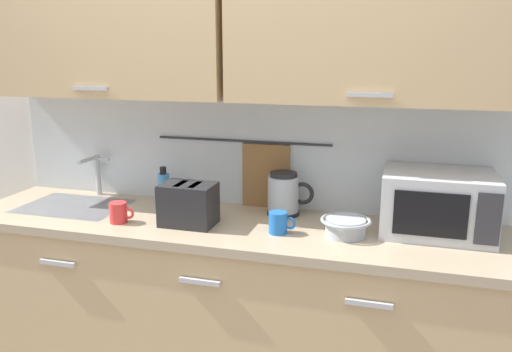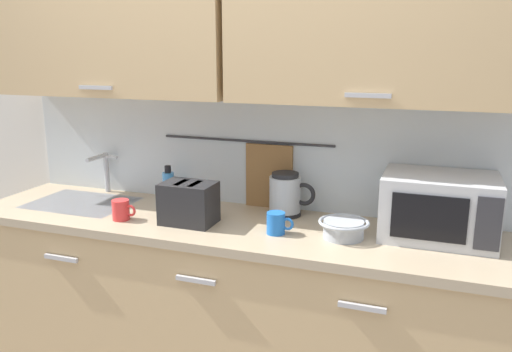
# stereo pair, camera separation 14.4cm
# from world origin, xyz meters

# --- Properties ---
(counter_unit) EXTENTS (2.53, 0.64, 0.90)m
(counter_unit) POSITION_xyz_m (-0.01, 0.30, 0.46)
(counter_unit) COLOR tan
(counter_unit) RESTS_ON ground
(back_wall_assembly) EXTENTS (3.70, 0.41, 2.50)m
(back_wall_assembly) POSITION_xyz_m (0.00, 0.53, 1.52)
(back_wall_assembly) COLOR silver
(back_wall_assembly) RESTS_ON ground
(sink_faucet) EXTENTS (0.09, 0.17, 0.22)m
(sink_faucet) POSITION_xyz_m (-0.81, 0.53, 1.04)
(sink_faucet) COLOR #B2B5BA
(sink_faucet) RESTS_ON counter_unit
(microwave) EXTENTS (0.46, 0.35, 0.27)m
(microwave) POSITION_xyz_m (0.93, 0.41, 1.04)
(microwave) COLOR silver
(microwave) RESTS_ON counter_unit
(electric_kettle) EXTENTS (0.23, 0.16, 0.21)m
(electric_kettle) POSITION_xyz_m (0.24, 0.48, 1.00)
(electric_kettle) COLOR black
(electric_kettle) RESTS_ON counter_unit
(dish_soap_bottle) EXTENTS (0.06, 0.06, 0.20)m
(dish_soap_bottle) POSITION_xyz_m (-0.39, 0.48, 0.99)
(dish_soap_bottle) COLOR #3F8CD8
(dish_soap_bottle) RESTS_ON counter_unit
(mug_near_sink) EXTENTS (0.12, 0.08, 0.09)m
(mug_near_sink) POSITION_xyz_m (-0.46, 0.15, 0.95)
(mug_near_sink) COLOR red
(mug_near_sink) RESTS_ON counter_unit
(mixing_bowl) EXTENTS (0.21, 0.21, 0.08)m
(mixing_bowl) POSITION_xyz_m (0.56, 0.27, 0.94)
(mixing_bowl) COLOR #A5ADB7
(mixing_bowl) RESTS_ON counter_unit
(toaster) EXTENTS (0.26, 0.17, 0.19)m
(toaster) POSITION_xyz_m (-0.14, 0.22, 1.00)
(toaster) COLOR #232326
(toaster) RESTS_ON counter_unit
(mug_by_kettle) EXTENTS (0.12, 0.08, 0.09)m
(mug_by_kettle) POSITION_xyz_m (0.28, 0.22, 0.95)
(mug_by_kettle) COLOR blue
(mug_by_kettle) RESTS_ON counter_unit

